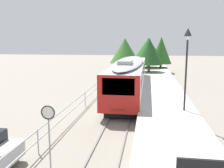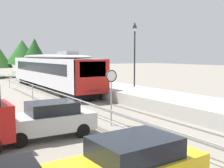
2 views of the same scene
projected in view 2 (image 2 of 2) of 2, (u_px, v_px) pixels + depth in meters
name	position (u px, v px, depth m)	size (l,w,h in m)	color
ground_plane	(33.00, 98.00, 23.02)	(160.00, 160.00, 0.00)	gray
track_rails	(67.00, 95.00, 24.57)	(3.20, 60.00, 0.14)	gray
commuter_train	(51.00, 69.00, 27.96)	(2.82, 18.88, 3.74)	silver
station_platform	(99.00, 88.00, 26.21)	(3.90, 60.00, 0.90)	#B7B5AD
platform_lamp_mid_platform	(135.00, 42.00, 22.73)	(0.34, 0.34, 5.35)	#232328
speed_limit_sign	(111.00, 84.00, 13.67)	(0.61, 0.10, 2.81)	#9EA0A5
carpark_fence	(80.00, 106.00, 14.28)	(0.06, 36.06, 1.25)	#9EA0A5
parked_hatchback_yellow	(128.00, 168.00, 6.67)	(4.09, 1.96, 1.53)	gold
parked_hatchback_silver	(48.00, 119.00, 11.81)	(4.01, 1.79, 1.53)	#B7BABF
tree_behind_station_far	(22.00, 52.00, 44.85)	(5.41, 5.41, 6.06)	brown
tree_distant_left	(36.00, 53.00, 46.24)	(3.69, 3.69, 6.23)	brown
tree_distant_centre	(35.00, 52.00, 39.47)	(4.11, 4.11, 5.95)	brown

